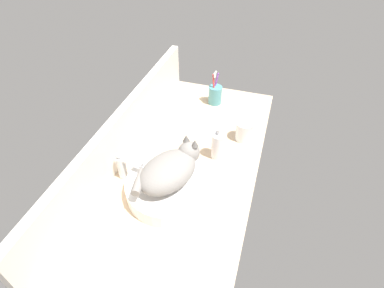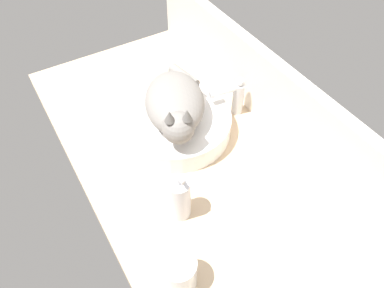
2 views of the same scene
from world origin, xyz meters
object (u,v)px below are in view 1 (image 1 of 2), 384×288
(sink_basin, at_px, (169,187))
(faucet, at_px, (124,165))
(soap_dispenser, at_px, (218,146))
(cat, at_px, (170,169))
(water_glass, at_px, (244,132))
(toothbrush_cup, at_px, (216,95))

(sink_basin, bearing_deg, faucet, 83.90)
(soap_dispenser, bearing_deg, cat, 152.56)
(cat, bearing_deg, sink_basin, 159.46)
(faucet, distance_m, water_glass, 0.58)
(sink_basin, height_order, cat, cat)
(soap_dispenser, xyz_separation_m, toothbrush_cup, (0.42, 0.11, -0.01))
(cat, height_order, water_glass, cat)
(cat, distance_m, water_glass, 0.46)
(cat, relative_size, toothbrush_cup, 1.61)
(faucet, bearing_deg, sink_basin, -96.10)
(sink_basin, distance_m, toothbrush_cup, 0.68)
(sink_basin, distance_m, water_glass, 0.47)
(cat, bearing_deg, soap_dispenser, -27.44)
(soap_dispenser, bearing_deg, faucet, 125.35)
(faucet, bearing_deg, cat, -92.42)
(sink_basin, xyz_separation_m, soap_dispenser, (0.26, -0.13, 0.03))
(cat, height_order, soap_dispenser, cat)
(cat, distance_m, faucet, 0.21)
(cat, relative_size, water_glass, 3.18)
(soap_dispenser, xyz_separation_m, water_glass, (0.16, -0.09, -0.02))
(cat, relative_size, faucet, 2.22)
(sink_basin, xyz_separation_m, faucet, (0.02, 0.20, 0.04))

